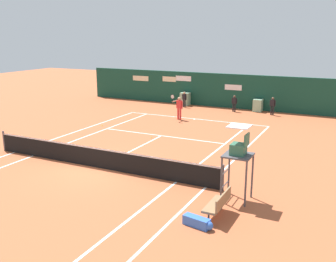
# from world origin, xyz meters

# --- Properties ---
(ground_plane) EXTENTS (80.00, 80.00, 0.01)m
(ground_plane) POSITION_xyz_m (-0.00, 0.58, 0.00)
(ground_plane) COLOR #B25633
(tennis_net) EXTENTS (12.10, 0.10, 1.07)m
(tennis_net) POSITION_xyz_m (0.00, 0.00, 0.51)
(tennis_net) COLOR #4C4C51
(tennis_net) RESTS_ON ground_plane
(sponsor_back_wall) EXTENTS (25.00, 1.02, 2.80)m
(sponsor_back_wall) POSITION_xyz_m (-0.01, 16.97, 1.35)
(sponsor_back_wall) COLOR #144233
(sponsor_back_wall) RESTS_ON ground_plane
(umpire_chair) EXTENTS (1.00, 1.00, 2.83)m
(umpire_chair) POSITION_xyz_m (6.74, -0.59, 1.85)
(umpire_chair) COLOR #47474C
(umpire_chair) RESTS_ON ground_plane
(player_bench) EXTENTS (0.54, 1.44, 0.88)m
(player_bench) POSITION_xyz_m (6.59, -2.21, 0.51)
(player_bench) COLOR #38383D
(player_bench) RESTS_ON ground_plane
(equipment_bag) EXTENTS (1.06, 0.46, 0.32)m
(equipment_bag) POSITION_xyz_m (6.28, -3.16, 0.16)
(equipment_bag) COLOR blue
(equipment_bag) RESTS_ON ground_plane
(player_on_baseline) EXTENTS (0.71, 0.68, 1.87)m
(player_on_baseline) POSITION_xyz_m (-0.95, 10.97, 0.97)
(player_on_baseline) COLOR red
(player_on_baseline) RESTS_ON ground_plane
(ball_kid_left_post) EXTENTS (0.44, 0.19, 1.31)m
(ball_kid_left_post) POSITION_xyz_m (1.73, 15.54, 0.75)
(ball_kid_left_post) COLOR black
(ball_kid_left_post) RESTS_ON ground_plane
(ball_kid_centre_post) EXTENTS (0.45, 0.23, 1.37)m
(ball_kid_centre_post) POSITION_xyz_m (4.71, 15.54, 0.79)
(ball_kid_centre_post) COLOR black
(ball_kid_centre_post) RESTS_ON ground_plane
(ball_kid_right_post) EXTENTS (0.43, 0.21, 1.30)m
(ball_kid_right_post) POSITION_xyz_m (-2.57, 15.54, 0.75)
(ball_kid_right_post) COLOR black
(ball_kid_right_post) RESTS_ON ground_plane
(tennis_ball_mid_court) EXTENTS (0.07, 0.07, 0.07)m
(tennis_ball_mid_court) POSITION_xyz_m (-4.74, 6.90, 0.03)
(tennis_ball_mid_court) COLOR #CCE033
(tennis_ball_mid_court) RESTS_ON ground_plane
(tennis_ball_by_sideline) EXTENTS (0.07, 0.07, 0.07)m
(tennis_ball_by_sideline) POSITION_xyz_m (-0.31, 5.70, 0.03)
(tennis_ball_by_sideline) COLOR #CCE033
(tennis_ball_by_sideline) RESTS_ON ground_plane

